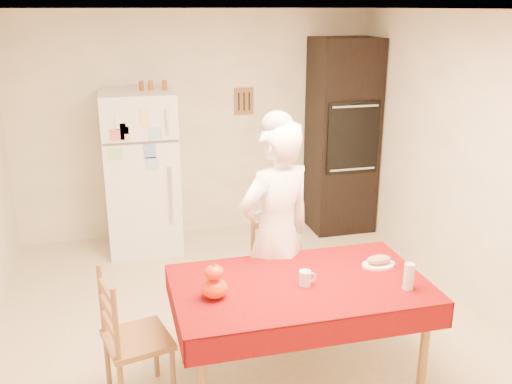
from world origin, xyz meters
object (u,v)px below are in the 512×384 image
object	(u,v)px
seated_woman	(276,236)
oven_cabinet	(342,136)
coffee_mug	(305,278)
bread_plate	(378,265)
chair_far	(274,269)
dining_table	(300,292)
refrigerator	(141,172)
wine_glass	(409,276)
chair_left	(127,334)
pumpkin_lower	(214,288)

from	to	relation	value
seated_woman	oven_cabinet	bearing A→B (deg)	-143.09
coffee_mug	oven_cabinet	bearing A→B (deg)	63.09
bread_plate	chair_far	bearing A→B (deg)	132.65
dining_table	chair_far	xyz separation A→B (m)	(0.04, 0.74, -0.18)
refrigerator	seated_woman	distance (m)	2.28
wine_glass	bread_plate	world-z (taller)	wine_glass
seated_woman	bread_plate	bearing A→B (deg)	125.63
refrigerator	seated_woman	bearing A→B (deg)	-67.68
refrigerator	seated_woman	world-z (taller)	seated_woman
chair_far	coffee_mug	xyz separation A→B (m)	(-0.02, -0.78, 0.30)
chair_left	pumpkin_lower	distance (m)	0.65
dining_table	bread_plate	xyz separation A→B (m)	(0.62, 0.10, 0.08)
chair_left	bread_plate	bearing A→B (deg)	-101.73
oven_cabinet	seated_woman	distance (m)	2.58
coffee_mug	pumpkin_lower	world-z (taller)	pumpkin_lower
seated_woman	bread_plate	distance (m)	0.78
chair_left	seated_woman	size ratio (longest dim) A/B	0.54
chair_far	chair_left	distance (m)	1.37
bread_plate	pumpkin_lower	bearing A→B (deg)	-172.49
oven_cabinet	dining_table	bearing A→B (deg)	-117.59
wine_glass	oven_cabinet	bearing A→B (deg)	75.73
bread_plate	dining_table	bearing A→B (deg)	-170.70
bread_plate	coffee_mug	bearing A→B (deg)	-166.60
refrigerator	wine_glass	bearing A→B (deg)	-62.18
seated_woman	wine_glass	bearing A→B (deg)	110.19
bread_plate	chair_left	bearing A→B (deg)	-178.54
chair_left	pumpkin_lower	bearing A→B (deg)	-114.87
chair_left	coffee_mug	world-z (taller)	chair_left
wine_glass	bread_plate	xyz separation A→B (m)	(-0.03, 0.36, -0.08)
oven_cabinet	bread_plate	size ratio (longest dim) A/B	9.17
dining_table	pumpkin_lower	distance (m)	0.61
seated_woman	bread_plate	xyz separation A→B (m)	(0.63, -0.44, -0.11)
dining_table	chair_left	size ratio (longest dim) A/B	1.79
dining_table	chair_far	size ratio (longest dim) A/B	1.79
refrigerator	coffee_mug	xyz separation A→B (m)	(0.89, -2.68, -0.04)
dining_table	bread_plate	bearing A→B (deg)	9.30
oven_cabinet	wine_glass	size ratio (longest dim) A/B	12.50
dining_table	chair_far	bearing A→B (deg)	87.11
chair_far	coffee_mug	distance (m)	0.84
chair_far	pumpkin_lower	bearing A→B (deg)	-109.42
oven_cabinet	bread_plate	bearing A→B (deg)	-106.84
oven_cabinet	chair_far	world-z (taller)	oven_cabinet
chair_far	seated_woman	bearing A→B (deg)	-84.29
oven_cabinet	seated_woman	bearing A→B (deg)	-123.33
refrigerator	dining_table	bearing A→B (deg)	-71.71
refrigerator	chair_left	xyz separation A→B (m)	(-0.27, -2.59, -0.34)
chair_far	bread_plate	xyz separation A→B (m)	(0.59, -0.64, 0.26)
oven_cabinet	dining_table	xyz separation A→B (m)	(-1.41, -2.69, -0.41)
refrigerator	chair_left	world-z (taller)	refrigerator
dining_table	pumpkin_lower	bearing A→B (deg)	-174.39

